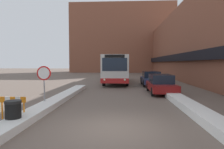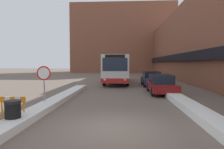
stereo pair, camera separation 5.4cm
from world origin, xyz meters
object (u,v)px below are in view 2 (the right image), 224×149
object	(u,v)px
parked_car_front	(161,84)
city_bus	(117,68)
parked_car_back	(151,78)
stop_sign	(44,77)
construction_barricade	(13,103)
trash_bin	(13,113)

from	to	relation	value
parked_car_front	city_bus	bearing A→B (deg)	114.75
parked_car_back	stop_sign	bearing A→B (deg)	-123.92
parked_car_back	construction_barricade	world-z (taller)	parked_car_back
parked_car_front	trash_bin	bearing A→B (deg)	-129.57
parked_car_back	stop_sign	size ratio (longest dim) A/B	2.03
city_bus	stop_sign	xyz separation A→B (m)	(-3.43, -13.11, -0.15)
city_bus	parked_car_back	distance (m)	4.57
parked_car_front	parked_car_back	size ratio (longest dim) A/B	0.98
parked_car_back	construction_barricade	size ratio (longest dim) A/B	4.02
city_bus	trash_bin	distance (m)	16.80
parked_car_back	trash_bin	bearing A→B (deg)	-116.57
parked_car_back	trash_bin	size ratio (longest dim) A/B	4.66
parked_car_front	parked_car_back	xyz separation A→B (m)	(-0.00, 5.49, 0.02)
construction_barricade	parked_car_back	bearing A→B (deg)	60.21
trash_bin	parked_car_back	bearing A→B (deg)	63.43
city_bus	trash_bin	size ratio (longest dim) A/B	11.09
trash_bin	parked_car_front	bearing A→B (deg)	50.43
city_bus	parked_car_front	bearing A→B (deg)	-65.25
parked_car_front	parked_car_back	world-z (taller)	parked_car_back
city_bus	construction_barricade	xyz separation A→B (m)	(-3.78, -15.56, -1.05)
parked_car_back	trash_bin	distance (m)	15.57
parked_car_back	stop_sign	world-z (taller)	stop_sign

